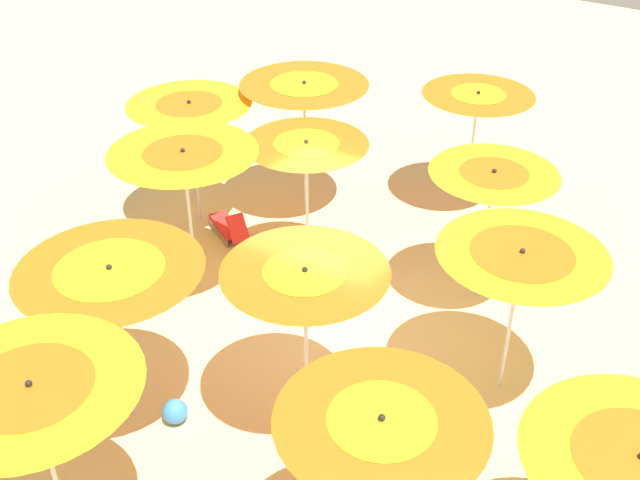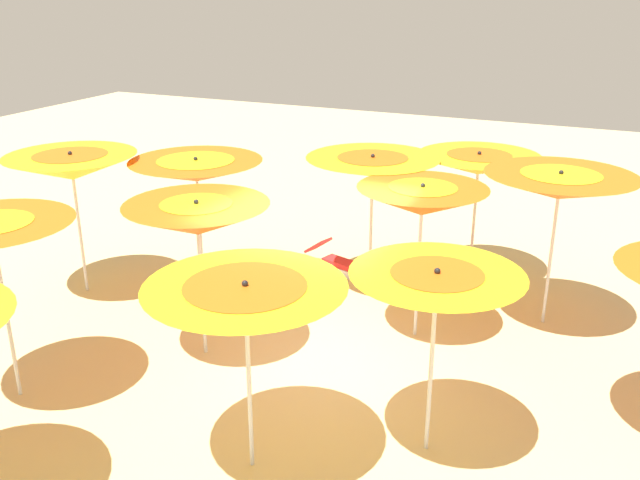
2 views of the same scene
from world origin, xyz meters
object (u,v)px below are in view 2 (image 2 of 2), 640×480
at_px(beach_umbrella_8, 196,170).
at_px(lounger_2, 450,280).
at_px(beach_umbrella_5, 373,167).
at_px(beach_umbrella_3, 436,289).
at_px(beach_umbrella_4, 422,201).
at_px(beach_ball, 195,294).
at_px(lounger_1, 339,261).
at_px(beach_umbrella_6, 246,303).
at_px(beach_umbrella_7, 197,219).
at_px(beach_umbrella_1, 560,186).
at_px(beach_umbrella_2, 479,164).
at_px(beach_umbrella_11, 72,167).

distance_m(beach_umbrella_8, lounger_2, 4.80).
bearing_deg(beach_umbrella_5, beach_umbrella_3, 28.72).
xyz_separation_m(beach_umbrella_4, beach_ball, (0.45, -3.75, -2.01)).
bearing_deg(lounger_1, beach_umbrella_6, -59.81).
xyz_separation_m(beach_umbrella_4, lounger_2, (-1.78, 0.09, -1.97)).
bearing_deg(beach_umbrella_3, lounger_1, -146.29).
height_order(beach_umbrella_3, beach_ball, beach_umbrella_3).
relative_size(beach_umbrella_7, beach_ball, 7.12).
height_order(beach_umbrella_6, beach_umbrella_8, beach_umbrella_8).
xyz_separation_m(beach_umbrella_8, beach_ball, (0.56, 0.19, -2.01)).
bearing_deg(lounger_1, beach_umbrella_8, -120.69).
relative_size(beach_umbrella_1, lounger_2, 2.16).
bearing_deg(beach_umbrella_2, beach_ball, -52.85).
xyz_separation_m(beach_umbrella_8, beach_umbrella_11, (0.90, -1.86, 0.08)).
relative_size(beach_umbrella_2, beach_ball, 7.14).
relative_size(beach_umbrella_11, lounger_1, 1.86).
xyz_separation_m(beach_umbrella_3, beach_umbrella_11, (-1.86, -6.74, 0.20)).
bearing_deg(beach_umbrella_8, beach_umbrella_1, 101.34).
height_order(beach_umbrella_7, beach_ball, beach_umbrella_7).
distance_m(beach_umbrella_1, beach_umbrella_3, 4.00).
relative_size(beach_umbrella_8, lounger_2, 2.06).
relative_size(beach_umbrella_2, lounger_2, 2.03).
relative_size(beach_umbrella_1, beach_umbrella_6, 1.10).
height_order(beach_umbrella_1, lounger_2, beach_umbrella_1).
height_order(beach_umbrella_2, beach_umbrella_4, beach_umbrella_4).
relative_size(beach_umbrella_1, lounger_1, 1.86).
relative_size(beach_umbrella_5, beach_ball, 7.36).
distance_m(beach_umbrella_4, beach_umbrella_5, 1.85).
bearing_deg(beach_umbrella_6, beach_umbrella_11, -120.54).
relative_size(beach_umbrella_1, beach_umbrella_2, 1.06).
distance_m(beach_umbrella_4, lounger_1, 3.36).
height_order(beach_umbrella_7, beach_umbrella_8, beach_umbrella_8).
xyz_separation_m(beach_umbrella_6, beach_umbrella_11, (-2.96, -5.01, 0.22)).
xyz_separation_m(beach_umbrella_6, lounger_1, (-5.56, -1.25, -1.83)).
bearing_deg(beach_umbrella_11, beach_ball, 99.53).
xyz_separation_m(beach_umbrella_2, lounger_2, (0.81, -0.17, -1.93)).
xyz_separation_m(beach_umbrella_3, beach_ball, (-2.20, -4.69, -1.90)).
height_order(beach_umbrella_1, beach_umbrella_4, beach_umbrella_1).
xyz_separation_m(beach_umbrella_6, beach_ball, (-3.30, -2.96, -1.87)).
distance_m(beach_umbrella_6, beach_umbrella_8, 4.99).
xyz_separation_m(beach_umbrella_1, beach_umbrella_3, (3.90, -0.82, -0.21)).
height_order(beach_umbrella_2, lounger_2, beach_umbrella_2).
bearing_deg(beach_umbrella_3, beach_umbrella_7, -103.32).
height_order(beach_umbrella_5, lounger_1, beach_umbrella_5).
relative_size(beach_umbrella_4, beach_umbrella_7, 1.03).
bearing_deg(beach_umbrella_4, lounger_1, -131.52).
distance_m(beach_umbrella_1, beach_umbrella_6, 5.62).
xyz_separation_m(beach_umbrella_1, beach_ball, (1.70, -5.52, -2.11)).
relative_size(beach_umbrella_8, lounger_1, 1.78).
bearing_deg(beach_umbrella_1, beach_umbrella_8, -78.66).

